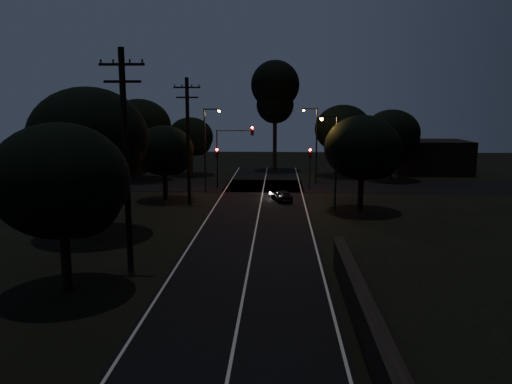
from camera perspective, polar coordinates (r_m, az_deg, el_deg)
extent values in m
cube|color=black|center=(32.21, -0.16, -4.98)|extent=(8.00, 70.00, 0.02)
cube|color=black|center=(51.78, 0.91, 0.72)|extent=(60.00, 8.00, 0.02)
cube|color=beige|center=(32.21, -0.16, -4.96)|extent=(0.12, 70.00, 0.01)
cube|color=beige|center=(32.60, -6.78, -4.84)|extent=(0.12, 70.00, 0.01)
cube|color=beige|center=(32.25, 6.53, -5.00)|extent=(0.12, 70.00, 0.01)
cube|color=black|center=(14.19, 15.72, -18.87)|extent=(0.55, 26.00, 0.10)
cylinder|color=black|center=(25.39, -14.63, 3.28)|extent=(0.30, 0.30, 11.00)
cube|color=black|center=(25.31, -15.11, 13.90)|extent=(2.20, 0.12, 0.12)
cube|color=black|center=(25.26, -15.03, 12.10)|extent=(1.80, 0.12, 0.12)
cylinder|color=black|center=(41.88, -7.76, 5.66)|extent=(0.30, 0.30, 10.50)
cube|color=black|center=(41.80, -7.91, 11.76)|extent=(2.20, 0.12, 0.12)
cube|color=black|center=(41.78, -7.88, 10.66)|extent=(1.80, 0.12, 0.12)
cylinder|color=black|center=(24.14, -20.89, -7.33)|extent=(0.44, 0.44, 2.81)
ellipsoid|color=black|center=(23.37, -21.44, 1.24)|extent=(5.97, 5.97, 5.07)
sphere|color=black|center=(22.51, -19.53, -0.49)|extent=(3.58, 3.58, 3.58)
cylinder|color=black|center=(33.97, -18.15, -1.72)|extent=(0.44, 0.44, 3.46)
ellipsoid|color=black|center=(33.39, -18.57, 5.92)|extent=(7.47, 7.47, 6.35)
sphere|color=black|center=(32.30, -16.81, 4.56)|extent=(4.48, 4.48, 4.48)
cylinder|color=black|center=(44.80, -10.33, 0.67)|extent=(0.44, 0.44, 2.42)
ellipsoid|color=black|center=(44.41, -10.46, 4.68)|extent=(5.17, 5.17, 4.40)
sphere|color=black|center=(43.77, -9.43, 3.96)|extent=(3.10, 3.10, 3.10)
cylinder|color=black|center=(60.43, -7.43, 3.16)|extent=(0.44, 0.44, 2.53)
ellipsoid|color=black|center=(60.14, -7.50, 6.28)|extent=(5.42, 5.42, 4.60)
sphere|color=black|center=(59.48, -6.68, 5.73)|extent=(3.25, 3.25, 3.25)
cylinder|color=black|center=(57.62, -13.04, 3.07)|extent=(0.44, 0.44, 3.34)
ellipsoid|color=black|center=(57.28, -13.21, 7.35)|extent=(7.03, 7.03, 5.98)
sphere|color=black|center=(56.31, -12.16, 6.63)|extent=(4.22, 4.22, 4.22)
cylinder|color=black|center=(59.95, 9.79, 3.30)|extent=(0.44, 0.44, 3.06)
ellipsoid|color=black|center=(59.63, 9.90, 7.12)|extent=(6.58, 6.58, 5.60)
sphere|color=black|center=(59.17, 11.08, 6.42)|extent=(3.95, 3.95, 3.95)
cylinder|color=black|center=(57.87, 15.08, 2.78)|extent=(0.44, 0.44, 2.89)
ellipsoid|color=black|center=(57.55, 15.24, 6.50)|extent=(6.16, 6.16, 5.24)
sphere|color=black|center=(57.23, 16.41, 5.80)|extent=(3.70, 3.70, 3.70)
cylinder|color=black|center=(40.22, 11.86, -0.16)|extent=(0.44, 0.44, 2.80)
ellipsoid|color=black|center=(39.76, 12.04, 4.99)|extent=(5.94, 5.94, 5.05)
sphere|color=black|center=(39.42, 13.65, 4.02)|extent=(3.56, 3.56, 3.56)
cylinder|color=black|center=(64.25, 2.16, 5.91)|extent=(0.50, 0.50, 7.62)
sphere|color=black|center=(64.14, 2.21, 12.16)|extent=(6.09, 6.09, 6.09)
sphere|color=black|center=(64.09, 2.19, 9.93)|extent=(4.71, 4.71, 4.71)
cube|color=black|center=(65.06, -16.75, 4.13)|extent=(10.00, 8.00, 4.40)
cube|color=black|center=(65.09, 19.15, 3.83)|extent=(9.00, 7.00, 4.00)
cylinder|color=black|center=(49.92, -4.44, 2.19)|extent=(0.12, 0.12, 3.20)
cube|color=black|center=(49.69, -4.48, 4.53)|extent=(0.28, 0.22, 0.90)
sphere|color=#FF0705|center=(49.53, -4.50, 4.86)|extent=(0.22, 0.22, 0.22)
cylinder|color=black|center=(49.64, 6.16, 2.12)|extent=(0.12, 0.12, 3.20)
cube|color=black|center=(49.41, 6.21, 4.47)|extent=(0.28, 0.22, 0.90)
sphere|color=#FF0705|center=(49.25, 6.22, 4.81)|extent=(0.22, 0.22, 0.22)
cylinder|color=black|center=(49.81, -4.46, 3.21)|extent=(0.12, 0.12, 5.00)
cube|color=black|center=(49.23, -0.43, 7.02)|extent=(0.28, 0.22, 0.90)
sphere|color=#FF0705|center=(49.08, -0.44, 7.36)|extent=(0.22, 0.22, 0.22)
cube|color=black|center=(49.35, -2.48, 7.02)|extent=(3.50, 0.08, 0.08)
cylinder|color=black|center=(47.81, -5.85, 4.72)|extent=(0.16, 0.16, 8.00)
cube|color=black|center=(47.52, -5.09, 9.41)|extent=(1.40, 0.10, 0.10)
cube|color=black|center=(47.43, -4.24, 9.36)|extent=(0.35, 0.22, 0.12)
sphere|color=orange|center=(47.43, -4.23, 9.24)|extent=(0.26, 0.26, 0.26)
cylinder|color=black|center=(53.42, 6.92, 5.24)|extent=(0.16, 0.16, 8.00)
cube|color=black|center=(53.20, 6.24, 9.44)|extent=(1.40, 0.10, 0.10)
cube|color=black|center=(53.16, 5.48, 9.40)|extent=(0.35, 0.22, 0.12)
sphere|color=orange|center=(53.16, 5.48, 9.29)|extent=(0.26, 0.26, 0.26)
cylinder|color=black|center=(39.61, 9.12, 3.21)|extent=(0.16, 0.16, 7.50)
cube|color=black|center=(39.30, 8.39, 8.51)|extent=(1.20, 0.10, 0.10)
cube|color=black|center=(39.24, 7.50, 8.46)|extent=(0.35, 0.22, 0.12)
sphere|color=orange|center=(39.24, 7.50, 8.31)|extent=(0.26, 0.26, 0.26)
imported|color=black|center=(43.41, 2.97, -0.41)|extent=(2.13, 3.27, 1.04)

